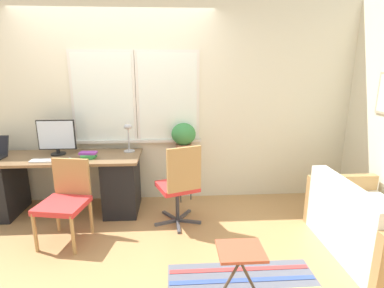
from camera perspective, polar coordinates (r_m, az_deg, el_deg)
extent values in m
plane|color=tan|center=(3.78, -14.51, -14.34)|extent=(14.00, 14.00, 0.00)
cube|color=beige|center=(4.08, -13.81, 7.79)|extent=(9.00, 0.06, 2.70)
cube|color=silver|center=(4.07, -16.49, 8.47)|extent=(0.82, 0.02, 1.19)
cube|color=white|center=(4.06, -16.52, 8.45)|extent=(0.75, 0.01, 1.12)
cube|color=silver|center=(3.97, -4.60, 8.87)|extent=(0.82, 0.02, 1.19)
cube|color=white|center=(3.96, -4.60, 8.86)|extent=(0.75, 0.01, 1.12)
cube|color=silver|center=(4.10, -10.25, 0.62)|extent=(1.70, 0.11, 0.04)
cube|color=brown|center=(3.99, -24.01, -2.40)|extent=(1.95, 0.66, 0.03)
cube|color=black|center=(4.41, -32.59, -6.98)|extent=(0.40, 0.58, 0.71)
cube|color=black|center=(3.92, -13.21, -7.53)|extent=(0.40, 0.58, 0.71)
cylinder|color=black|center=(4.08, -24.09, -1.71)|extent=(0.18, 0.18, 0.02)
cylinder|color=black|center=(4.07, -24.15, -1.19)|extent=(0.04, 0.04, 0.06)
cube|color=black|center=(4.03, -24.42, 1.61)|extent=(0.45, 0.02, 0.37)
cube|color=silver|center=(4.02, -24.48, 1.57)|extent=(0.43, 0.01, 0.35)
cube|color=silver|center=(3.84, -25.88, -2.84)|extent=(0.37, 0.12, 0.02)
ellipsoid|color=slate|center=(3.78, -22.26, -2.63)|extent=(0.04, 0.06, 0.03)
cylinder|color=#ADADB2|center=(3.94, -11.86, -1.32)|extent=(0.14, 0.14, 0.01)
cylinder|color=#ADADB2|center=(3.90, -11.97, 0.83)|extent=(0.02, 0.02, 0.29)
ellipsoid|color=#ADADB2|center=(3.87, -12.10, 3.24)|extent=(0.11, 0.11, 0.07)
cube|color=green|center=(3.79, -19.06, -2.35)|extent=(0.16, 0.15, 0.03)
cube|color=green|center=(3.76, -19.15, -2.06)|extent=(0.18, 0.14, 0.02)
cube|color=purple|center=(3.77, -19.18, -1.63)|extent=(0.20, 0.12, 0.03)
cylinder|color=#B2844C|center=(3.45, -27.73, -14.72)|extent=(0.04, 0.04, 0.42)
cylinder|color=#B2844C|center=(3.25, -21.74, -15.85)|extent=(0.04, 0.04, 0.42)
cylinder|color=#B2844C|center=(3.74, -24.28, -12.02)|extent=(0.04, 0.04, 0.42)
cylinder|color=#B2844C|center=(3.56, -18.67, -12.83)|extent=(0.04, 0.04, 0.42)
cube|color=red|center=(3.40, -23.46, -10.66)|extent=(0.52, 0.51, 0.06)
cube|color=#B2844C|center=(3.50, -21.98, -5.75)|extent=(0.41, 0.11, 0.40)
cube|color=#47474C|center=(3.66, -4.90, -14.69)|extent=(0.28, 0.13, 0.03)
cube|color=#47474C|center=(3.58, -2.62, -15.38)|extent=(0.05, 0.29, 0.03)
cube|color=#47474C|center=(3.67, -0.53, -14.52)|extent=(0.28, 0.11, 0.03)
cube|color=#47474C|center=(3.81, -1.56, -13.40)|extent=(0.19, 0.26, 0.03)
cube|color=#47474C|center=(3.80, -4.15, -13.50)|extent=(0.21, 0.25, 0.03)
cylinder|color=#333338|center=(3.60, -2.79, -11.36)|extent=(0.04, 0.04, 0.39)
cube|color=red|center=(3.51, -2.84, -8.05)|extent=(0.54, 0.52, 0.06)
cube|color=#B2844C|center=(3.23, -1.51, -4.86)|extent=(0.38, 0.17, 0.49)
cube|color=white|center=(3.56, 31.14, -14.35)|extent=(0.81, 1.13, 0.41)
cube|color=white|center=(3.24, 27.20, -9.52)|extent=(0.16, 1.13, 0.32)
cube|color=#A87F4C|center=(3.98, 26.36, -9.33)|extent=(0.81, 0.09, 0.58)
cylinder|color=#333338|center=(4.01, -1.59, -1.89)|extent=(0.22, 0.22, 0.02)
cylinder|color=#333338|center=(4.12, -0.22, -6.38)|extent=(0.01, 0.01, 0.66)
cylinder|color=#333338|center=(4.19, -2.25, -6.02)|extent=(0.01, 0.01, 0.66)
cylinder|color=#333338|center=(4.04, -2.19, -6.84)|extent=(0.01, 0.01, 0.66)
cylinder|color=#9E6B4C|center=(3.99, -1.59, -0.87)|extent=(0.21, 0.21, 0.13)
ellipsoid|color=#388442|center=(3.94, -1.61, 1.93)|extent=(0.32, 0.32, 0.29)
cube|color=#565B6B|center=(2.82, 10.04, -25.16)|extent=(1.30, 0.66, 0.01)
cube|color=#334C99|center=(2.87, 9.68, -24.19)|extent=(1.27, 0.05, 0.00)
cube|color=#C63838|center=(2.99, 9.00, -22.47)|extent=(1.27, 0.05, 0.00)
cube|color=#B24C33|center=(2.46, 9.25, -19.44)|extent=(0.36, 0.30, 0.02)
cylinder|color=#4C3D2D|center=(2.58, 7.57, -23.64)|extent=(0.22, 0.02, 0.43)
cylinder|color=#4C3D2D|center=(2.60, 10.50, -23.37)|extent=(0.22, 0.02, 0.43)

